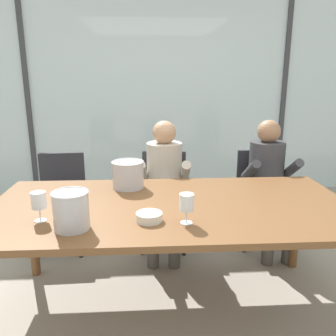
# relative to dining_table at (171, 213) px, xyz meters

# --- Properties ---
(ground) EXTENTS (14.00, 14.00, 0.00)m
(ground) POSITION_rel_dining_table_xyz_m (0.00, 1.00, -0.70)
(ground) COLOR #9E9384
(window_glass_panel) EXTENTS (7.56, 0.03, 2.60)m
(window_glass_panel) POSITION_rel_dining_table_xyz_m (0.00, 2.57, 0.60)
(window_glass_panel) COLOR silver
(window_glass_panel) RESTS_ON ground
(window_mullion_left) EXTENTS (0.06, 0.06, 2.60)m
(window_mullion_left) POSITION_rel_dining_table_xyz_m (-1.70, 2.55, 0.60)
(window_mullion_left) COLOR #38383D
(window_mullion_left) RESTS_ON ground
(window_mullion_right) EXTENTS (0.06, 0.06, 2.60)m
(window_mullion_right) POSITION_rel_dining_table_xyz_m (1.70, 2.55, 0.60)
(window_mullion_right) COLOR #38383D
(window_mullion_right) RESTS_ON ground
(hillside_vineyard) EXTENTS (13.56, 2.40, 1.89)m
(hillside_vineyard) POSITION_rel_dining_table_xyz_m (0.00, 7.04, 0.24)
(hillside_vineyard) COLOR #386633
(hillside_vineyard) RESTS_ON ground
(dining_table) EXTENTS (2.36, 1.14, 0.77)m
(dining_table) POSITION_rel_dining_table_xyz_m (0.00, 0.00, 0.00)
(dining_table) COLOR brown
(dining_table) RESTS_ON ground
(chair_near_curtain) EXTENTS (0.46, 0.46, 0.88)m
(chair_near_curtain) POSITION_rel_dining_table_xyz_m (-0.96, 1.01, -0.19)
(chair_near_curtain) COLOR #232328
(chair_near_curtain) RESTS_ON ground
(chair_left_of_center) EXTENTS (0.47, 0.47, 0.88)m
(chair_left_of_center) POSITION_rel_dining_table_xyz_m (-0.00, 1.01, -0.19)
(chair_left_of_center) COLOR #232328
(chair_left_of_center) RESTS_ON ground
(chair_center) EXTENTS (0.46, 0.46, 0.88)m
(chair_center) POSITION_rel_dining_table_xyz_m (0.93, 1.01, -0.19)
(chair_center) COLOR #232328
(chair_center) RESTS_ON ground
(person_beige_jumper) EXTENTS (0.48, 0.62, 1.20)m
(person_beige_jumper) POSITION_rel_dining_table_xyz_m (-0.01, 0.84, -0.02)
(person_beige_jumper) COLOR #B7AD9E
(person_beige_jumper) RESTS_ON ground
(person_charcoal_jacket) EXTENTS (0.47, 0.62, 1.20)m
(person_charcoal_jacket) POSITION_rel_dining_table_xyz_m (0.95, 0.84, -0.02)
(person_charcoal_jacket) COLOR #38383D
(person_charcoal_jacket) RESTS_ON ground
(ice_bucket_primary) EXTENTS (0.20, 0.20, 0.21)m
(ice_bucket_primary) POSITION_rel_dining_table_xyz_m (-0.56, -0.34, 0.17)
(ice_bucket_primary) COLOR #B7B7BC
(ice_bucket_primary) RESTS_ON dining_table
(ice_bucket_secondary) EXTENTS (0.24, 0.24, 0.20)m
(ice_bucket_secondary) POSITION_rel_dining_table_xyz_m (-0.30, 0.37, 0.17)
(ice_bucket_secondary) COLOR #B7B7BC
(ice_bucket_secondary) RESTS_ON dining_table
(tasting_bowl) EXTENTS (0.15, 0.15, 0.05)m
(tasting_bowl) POSITION_rel_dining_table_xyz_m (-0.14, -0.26, 0.09)
(tasting_bowl) COLOR silver
(tasting_bowl) RESTS_ON dining_table
(wine_glass_by_left_taster) EXTENTS (0.08, 0.08, 0.17)m
(wine_glass_by_left_taster) POSITION_rel_dining_table_xyz_m (0.07, -0.30, 0.18)
(wine_glass_by_left_taster) COLOR silver
(wine_glass_by_left_taster) RESTS_ON dining_table
(wine_glass_near_bucket) EXTENTS (0.08, 0.08, 0.17)m
(wine_glass_near_bucket) POSITION_rel_dining_table_xyz_m (-0.77, -0.22, 0.19)
(wine_glass_near_bucket) COLOR silver
(wine_glass_near_bucket) RESTS_ON dining_table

